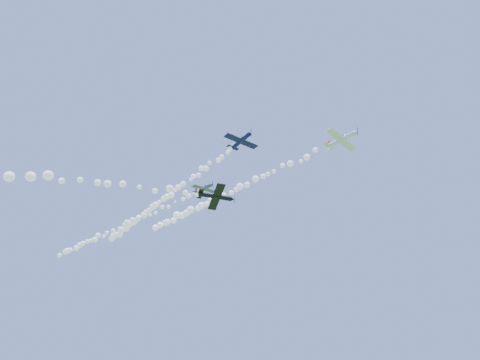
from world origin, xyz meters
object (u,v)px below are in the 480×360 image
Objects in this scene: plane_white at (342,139)px; plane_grey at (204,189)px; plane_black at (216,197)px; plane_navy at (241,141)px.

plane_white is 1.21× the size of plane_grey.
plane_black is (-21.24, -12.78, -11.77)m from plane_white.
plane_grey reaches higher than plane_black.
plane_white reaches higher than plane_grey.
plane_white is 32.41m from plane_grey.
plane_navy is (-17.98, -9.16, 1.28)m from plane_white.
plane_grey is at bearing 179.18° from plane_navy.
plane_navy is at bearing -2.78° from plane_black.
plane_black is at bearing -135.81° from plane_white.
plane_grey is at bearing -160.07° from plane_white.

